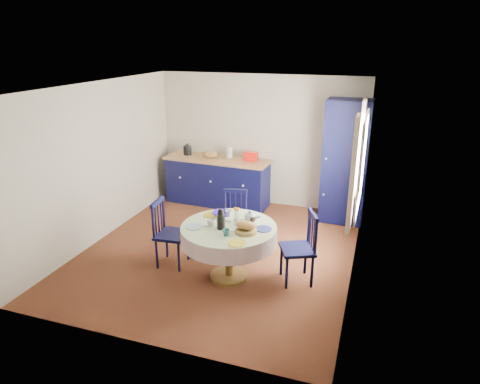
# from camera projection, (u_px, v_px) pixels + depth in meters

# --- Properties ---
(floor) EXTENTS (4.50, 4.50, 0.00)m
(floor) POSITION_uv_depth(u_px,v_px,m) (219.00, 251.00, 6.63)
(floor) COLOR black
(floor) RESTS_ON ground
(ceiling) EXTENTS (4.50, 4.50, 0.00)m
(ceiling) POSITION_uv_depth(u_px,v_px,m) (216.00, 86.00, 5.78)
(ceiling) COLOR white
(ceiling) RESTS_ON wall_back
(wall_back) EXTENTS (4.00, 0.02, 2.50)m
(wall_back) POSITION_uv_depth(u_px,v_px,m) (260.00, 141.00, 8.22)
(wall_back) COLOR beige
(wall_back) RESTS_ON floor
(wall_left) EXTENTS (0.02, 4.50, 2.50)m
(wall_left) POSITION_uv_depth(u_px,v_px,m) (101.00, 162.00, 6.80)
(wall_left) COLOR beige
(wall_left) RESTS_ON floor
(wall_right) EXTENTS (0.02, 4.50, 2.50)m
(wall_right) POSITION_uv_depth(u_px,v_px,m) (360.00, 189.00, 5.61)
(wall_right) COLOR beige
(wall_right) RESTS_ON floor
(window) EXTENTS (0.10, 1.74, 1.45)m
(window) POSITION_uv_depth(u_px,v_px,m) (359.00, 162.00, 5.80)
(window) COLOR white
(window) RESTS_ON wall_right
(kitchen_counter) EXTENTS (2.09, 0.76, 1.16)m
(kitchen_counter) POSITION_uv_depth(u_px,v_px,m) (217.00, 181.00, 8.39)
(kitchen_counter) COLOR black
(kitchen_counter) RESTS_ON floor
(pantry_cabinet) EXTENTS (0.77, 0.57, 2.16)m
(pantry_cabinet) POSITION_uv_depth(u_px,v_px,m) (345.00, 162.00, 7.42)
(pantry_cabinet) COLOR black
(pantry_cabinet) RESTS_ON floor
(dining_table) EXTENTS (1.27, 1.27, 1.05)m
(dining_table) POSITION_uv_depth(u_px,v_px,m) (229.00, 235.00, 5.68)
(dining_table) COLOR brown
(dining_table) RESTS_ON floor
(chair_left) EXTENTS (0.45, 0.47, 0.98)m
(chair_left) POSITION_uv_depth(u_px,v_px,m) (169.00, 233.00, 6.10)
(chair_left) COLOR black
(chair_left) RESTS_ON floor
(chair_far) EXTENTS (0.47, 0.46, 0.91)m
(chair_far) POSITION_uv_depth(u_px,v_px,m) (234.00, 219.00, 6.64)
(chair_far) COLOR black
(chair_far) RESTS_ON floor
(chair_right) EXTENTS (0.57, 0.58, 0.99)m
(chair_right) POSITION_uv_depth(u_px,v_px,m) (300.00, 247.00, 5.66)
(chair_right) COLOR black
(chair_right) RESTS_ON floor
(mug_a) EXTENTS (0.11, 0.11, 0.09)m
(mug_a) POSITION_uv_depth(u_px,v_px,m) (211.00, 223.00, 5.65)
(mug_a) COLOR silver
(mug_a) RESTS_ON dining_table
(mug_b) EXTENTS (0.09, 0.09, 0.08)m
(mug_b) POSITION_uv_depth(u_px,v_px,m) (226.00, 233.00, 5.36)
(mug_b) COLOR #24626A
(mug_b) RESTS_ON dining_table
(mug_c) EXTENTS (0.11, 0.11, 0.09)m
(mug_c) POSITION_uv_depth(u_px,v_px,m) (252.00, 219.00, 5.76)
(mug_c) COLOR black
(mug_c) RESTS_ON dining_table
(mug_d) EXTENTS (0.10, 0.10, 0.09)m
(mug_d) POSITION_uv_depth(u_px,v_px,m) (229.00, 214.00, 5.93)
(mug_d) COLOR silver
(mug_d) RESTS_ON dining_table
(cobalt_bowl) EXTENTS (0.26, 0.26, 0.06)m
(cobalt_bowl) POSITION_uv_depth(u_px,v_px,m) (222.00, 214.00, 5.96)
(cobalt_bowl) COLOR #1C0B7F
(cobalt_bowl) RESTS_ON dining_table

